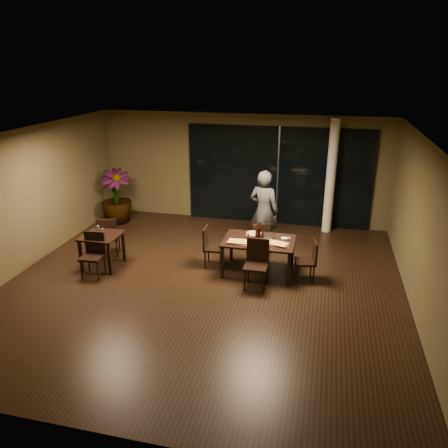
# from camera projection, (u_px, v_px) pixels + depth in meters

# --- Properties ---
(ground) EXTENTS (8.00, 8.00, 0.00)m
(ground) POSITION_uv_depth(u_px,v_px,m) (204.00, 284.00, 8.98)
(ground) COLOR black
(ground) RESTS_ON ground
(wall_back) EXTENTS (8.00, 0.10, 3.00)m
(wall_back) POSITION_uv_depth(u_px,v_px,m) (243.00, 168.00, 12.14)
(wall_back) COLOR brown
(wall_back) RESTS_ON ground
(wall_front) EXTENTS (8.00, 0.10, 3.00)m
(wall_front) POSITION_uv_depth(u_px,v_px,m) (100.00, 335.00, 4.77)
(wall_front) COLOR brown
(wall_front) RESTS_ON ground
(wall_left) EXTENTS (0.10, 8.00, 3.00)m
(wall_left) POSITION_uv_depth(u_px,v_px,m) (21.00, 201.00, 9.33)
(wall_left) COLOR brown
(wall_left) RESTS_ON ground
(wall_right) EXTENTS (0.10, 8.00, 3.00)m
(wall_right) POSITION_uv_depth(u_px,v_px,m) (426.00, 233.00, 7.58)
(wall_right) COLOR brown
(wall_right) RESTS_ON ground
(ceiling) EXTENTS (8.00, 8.00, 0.04)m
(ceiling) POSITION_uv_depth(u_px,v_px,m) (201.00, 136.00, 7.92)
(ceiling) COLOR silver
(ceiling) RESTS_ON wall_back
(window_panel) EXTENTS (5.00, 0.06, 2.70)m
(window_panel) POSITION_uv_depth(u_px,v_px,m) (278.00, 176.00, 11.90)
(window_panel) COLOR black
(window_panel) RESTS_ON ground
(column) EXTENTS (0.24, 0.24, 3.00)m
(column) POSITION_uv_depth(u_px,v_px,m) (331.00, 177.00, 11.26)
(column) COLOR silver
(column) RESTS_ON ground
(main_table) EXTENTS (1.50, 1.00, 0.75)m
(main_table) POSITION_uv_depth(u_px,v_px,m) (259.00, 243.00, 9.26)
(main_table) COLOR black
(main_table) RESTS_ON ground
(side_table) EXTENTS (0.80, 0.80, 0.75)m
(side_table) POSITION_uv_depth(u_px,v_px,m) (102.00, 240.00, 9.56)
(side_table) COLOR black
(side_table) RESTS_ON ground
(chair_main_far) EXTENTS (0.50, 0.50, 0.86)m
(chair_main_far) POSITION_uv_depth(u_px,v_px,m) (260.00, 238.00, 10.05)
(chair_main_far) COLOR black
(chair_main_far) RESTS_ON ground
(chair_main_near) EXTENTS (0.46, 0.46, 0.99)m
(chair_main_near) POSITION_uv_depth(u_px,v_px,m) (257.00, 261.00, 8.73)
(chair_main_near) COLOR black
(chair_main_near) RESTS_ON ground
(chair_main_left) EXTENTS (0.44, 0.44, 0.92)m
(chair_main_left) POSITION_uv_depth(u_px,v_px,m) (211.00, 245.00, 9.60)
(chair_main_left) COLOR black
(chair_main_left) RESTS_ON ground
(chair_main_right) EXTENTS (0.48, 0.48, 0.87)m
(chair_main_right) POSITION_uv_depth(u_px,v_px,m) (309.00, 259.00, 8.99)
(chair_main_right) COLOR black
(chair_main_right) RESTS_ON ground
(chair_side_far) EXTENTS (0.56, 0.56, 0.96)m
(chair_side_far) POSITION_uv_depth(u_px,v_px,m) (108.00, 235.00, 10.09)
(chair_side_far) COLOR black
(chair_side_far) RESTS_ON ground
(chair_side_near) EXTENTS (0.47, 0.47, 0.95)m
(chair_side_near) POSITION_uv_depth(u_px,v_px,m) (93.00, 252.00, 9.19)
(chair_side_near) COLOR black
(chair_side_near) RESTS_ON ground
(diner) EXTENTS (0.77, 0.61, 1.98)m
(diner) POSITION_uv_depth(u_px,v_px,m) (264.00, 211.00, 10.25)
(diner) COLOR #2B2E30
(diner) RESTS_ON ground
(potted_plant) EXTENTS (1.10, 1.10, 1.51)m
(potted_plant) POSITION_uv_depth(u_px,v_px,m) (116.00, 197.00, 12.17)
(potted_plant) COLOR #1B531C
(potted_plant) RESTS_ON ground
(pizza_board_left) EXTENTS (0.64, 0.39, 0.01)m
(pizza_board_left) POSITION_uv_depth(u_px,v_px,m) (241.00, 243.00, 9.08)
(pizza_board_left) COLOR #442916
(pizza_board_left) RESTS_ON main_table
(pizza_board_right) EXTENTS (0.57, 0.29, 0.01)m
(pizza_board_right) POSITION_uv_depth(u_px,v_px,m) (275.00, 244.00, 9.01)
(pizza_board_right) COLOR #422D15
(pizza_board_right) RESTS_ON main_table
(oblong_pizza_left) EXTENTS (0.52, 0.25, 0.02)m
(oblong_pizza_left) POSITION_uv_depth(u_px,v_px,m) (241.00, 242.00, 9.08)
(oblong_pizza_left) COLOR #690F09
(oblong_pizza_left) RESTS_ON pizza_board_left
(oblong_pizza_right) EXTENTS (0.53, 0.36, 0.02)m
(oblong_pizza_right) POSITION_uv_depth(u_px,v_px,m) (275.00, 243.00, 9.01)
(oblong_pizza_right) COLOR maroon
(oblong_pizza_right) RESTS_ON pizza_board_right
(round_pizza) EXTENTS (0.33, 0.33, 0.01)m
(round_pizza) POSITION_uv_depth(u_px,v_px,m) (254.00, 234.00, 9.55)
(round_pizza) COLOR #AF2E13
(round_pizza) RESTS_ON main_table
(bottle_a) EXTENTS (0.07, 0.07, 0.33)m
(bottle_a) POSITION_uv_depth(u_px,v_px,m) (257.00, 232.00, 9.22)
(bottle_a) COLOR black
(bottle_a) RESTS_ON main_table
(bottle_b) EXTENTS (0.06, 0.06, 0.27)m
(bottle_b) POSITION_uv_depth(u_px,v_px,m) (262.00, 235.00, 9.16)
(bottle_b) COLOR black
(bottle_b) RESTS_ON main_table
(bottle_c) EXTENTS (0.08, 0.08, 0.36)m
(bottle_c) POSITION_uv_depth(u_px,v_px,m) (259.00, 230.00, 9.27)
(bottle_c) COLOR black
(bottle_c) RESTS_ON main_table
(tumbler_left) EXTENTS (0.07, 0.07, 0.09)m
(tumbler_left) POSITION_uv_depth(u_px,v_px,m) (247.00, 236.00, 9.34)
(tumbler_left) COLOR white
(tumbler_left) RESTS_ON main_table
(tumbler_right) EXTENTS (0.08, 0.08, 0.09)m
(tumbler_right) POSITION_uv_depth(u_px,v_px,m) (272.00, 238.00, 9.23)
(tumbler_right) COLOR white
(tumbler_right) RESTS_ON main_table
(napkin_near) EXTENTS (0.20, 0.15, 0.01)m
(napkin_near) POSITION_uv_depth(u_px,v_px,m) (283.00, 243.00, 9.05)
(napkin_near) COLOR white
(napkin_near) RESTS_ON main_table
(napkin_far) EXTENTS (0.20, 0.16, 0.01)m
(napkin_far) POSITION_uv_depth(u_px,v_px,m) (286.00, 238.00, 9.31)
(napkin_far) COLOR white
(napkin_far) RESTS_ON main_table
(wine_glass_a) EXTENTS (0.08, 0.08, 0.17)m
(wine_glass_a) POSITION_uv_depth(u_px,v_px,m) (98.00, 229.00, 9.58)
(wine_glass_a) COLOR white
(wine_glass_a) RESTS_ON side_table
(wine_glass_b) EXTENTS (0.08, 0.08, 0.19)m
(wine_glass_b) POSITION_uv_depth(u_px,v_px,m) (103.00, 233.00, 9.37)
(wine_glass_b) COLOR white
(wine_glass_b) RESTS_ON side_table
(side_napkin) EXTENTS (0.19, 0.12, 0.01)m
(side_napkin) POSITION_uv_depth(u_px,v_px,m) (98.00, 239.00, 9.28)
(side_napkin) COLOR white
(side_napkin) RESTS_ON side_table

